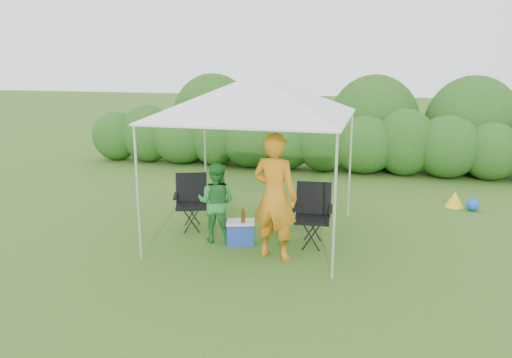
% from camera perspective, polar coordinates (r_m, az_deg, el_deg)
% --- Properties ---
extents(ground, '(70.00, 70.00, 0.00)m').
position_cam_1_polar(ground, '(8.53, -0.76, -7.48)').
color(ground, '#3F6620').
extents(hedge, '(13.33, 1.53, 1.80)m').
position_cam_1_polar(hedge, '(14.02, 5.80, 4.32)').
color(hedge, '#29581B').
rests_on(hedge, ground).
extents(canopy, '(3.10, 3.10, 2.83)m').
position_cam_1_polar(canopy, '(8.47, 0.09, 9.49)').
color(canopy, silver).
rests_on(canopy, ground).
extents(chair_right, '(0.69, 0.63, 1.04)m').
position_cam_1_polar(chair_right, '(8.45, 6.53, -3.56)').
color(chair_right, black).
rests_on(chair_right, ground).
extents(chair_left, '(0.75, 0.72, 1.01)m').
position_cam_1_polar(chair_left, '(9.28, -7.40, -2.13)').
color(chair_left, black).
rests_on(chair_left, ground).
extents(man, '(0.82, 0.63, 2.00)m').
position_cam_1_polar(man, '(7.69, 2.15, -2.02)').
color(man, orange).
rests_on(man, ground).
extents(woman, '(0.67, 0.52, 1.38)m').
position_cam_1_polar(woman, '(8.51, -4.55, -2.68)').
color(woman, '#297F34').
rests_on(woman, ground).
extents(cooler, '(0.56, 0.47, 0.40)m').
position_cam_1_polar(cooler, '(8.50, -1.80, -6.12)').
color(cooler, '#2440A5').
rests_on(cooler, ground).
extents(bottle, '(0.07, 0.07, 0.26)m').
position_cam_1_polar(bottle, '(8.35, -1.50, -4.12)').
color(bottle, '#592D0C').
rests_on(bottle, cooler).
extents(lawn_toy, '(0.66, 0.55, 0.33)m').
position_cam_1_polar(lawn_toy, '(11.36, 22.21, -2.30)').
color(lawn_toy, yellow).
rests_on(lawn_toy, ground).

